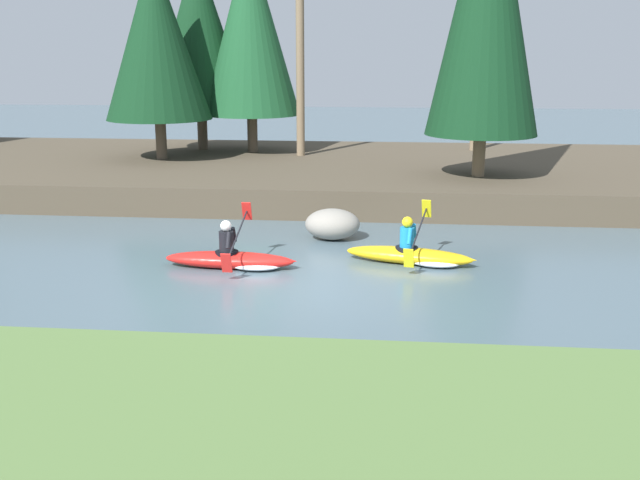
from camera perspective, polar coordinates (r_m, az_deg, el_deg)
ground_plane at (r=14.29m, az=-2.69°, el=-3.55°), size 90.00×90.00×0.00m
riverbank_far at (r=24.79m, az=0.95°, el=5.12°), size 44.00×10.75×0.81m
conifer_tree_left at (r=25.56m, az=-12.41°, el=14.87°), size 3.46×3.46×6.60m
conifer_tree_mid_left at (r=27.77m, az=-9.24°, el=15.55°), size 3.46×3.46×6.96m
conifer_tree_centre at (r=26.85m, az=-5.35°, el=15.85°), size 3.43×3.43×7.30m
bare_tree_upstream at (r=25.90m, az=-1.43°, el=14.55°), size 4.26×4.21×7.79m
bare_tree_mid_upstream at (r=27.81m, az=11.95°, el=12.89°), size 3.52×3.48×6.38m
kayaker_lead at (r=15.83m, az=7.20°, el=-1.11°), size 2.79×2.06×1.20m
kayaker_middle at (r=15.50m, az=-6.51°, el=-1.43°), size 2.78×2.06×1.20m
boulder_midstream at (r=17.69m, az=0.96°, el=1.22°), size 1.30×1.02×0.73m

